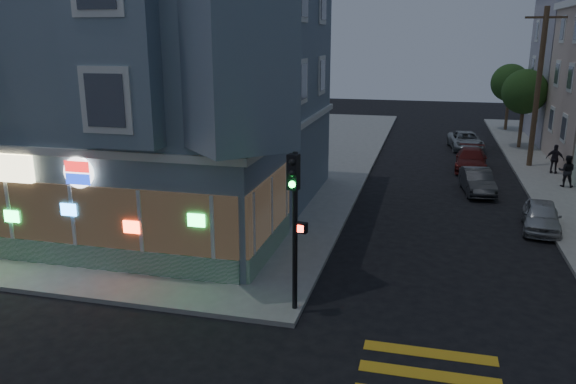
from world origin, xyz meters
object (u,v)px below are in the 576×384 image
at_px(parked_car_d, 466,141).
at_px(traffic_signal, 295,206).
at_px(utility_pole, 538,86).
at_px(street_tree_near, 525,92).
at_px(pedestrian_a, 567,171).
at_px(pedestrian_b, 555,159).
at_px(street_tree_far, 510,83).
at_px(parked_car_b, 477,181).
at_px(parked_car_a, 541,216).
at_px(parked_car_c, 471,160).

relative_size(parked_car_d, traffic_signal, 0.98).
relative_size(utility_pole, street_tree_near, 1.70).
height_order(pedestrian_a, pedestrian_b, pedestrian_b).
relative_size(street_tree_far, parked_car_b, 1.44).
distance_m(pedestrian_b, parked_car_a, 10.28).
xyz_separation_m(parked_car_a, parked_car_c, (-2.10, 10.40, 0.03)).
relative_size(parked_car_a, parked_car_d, 0.78).
relative_size(pedestrian_a, parked_car_c, 0.38).
bearing_deg(pedestrian_b, parked_car_c, 19.04).
relative_size(street_tree_far, pedestrian_b, 3.27).
bearing_deg(parked_car_b, parked_car_a, -74.31).
distance_m(street_tree_near, parked_car_c, 8.93).
height_order(street_tree_near, parked_car_c, street_tree_near).
xyz_separation_m(street_tree_near, pedestrian_b, (0.80, -7.85, -2.97)).
xyz_separation_m(parked_car_b, parked_car_c, (0.00, 5.20, 0.01)).
height_order(parked_car_b, parked_car_d, parked_car_d).
relative_size(street_tree_near, parked_car_a, 1.55).
height_order(parked_car_d, traffic_signal, traffic_signal).
height_order(street_tree_near, pedestrian_b, street_tree_near).
height_order(street_tree_far, traffic_signal, street_tree_far).
relative_size(parked_car_b, parked_car_d, 0.84).
distance_m(parked_car_c, traffic_signal, 20.76).
bearing_deg(traffic_signal, pedestrian_a, 70.46).
height_order(street_tree_far, parked_car_c, street_tree_far).
bearing_deg(utility_pole, parked_car_d, 124.71).
xyz_separation_m(parked_car_d, traffic_signal, (-5.78, -26.15, 2.55)).
relative_size(street_tree_near, parked_car_d, 1.21).
relative_size(pedestrian_b, parked_car_a, 0.47).
bearing_deg(pedestrian_a, traffic_signal, 68.98).
height_order(pedestrian_b, parked_car_c, pedestrian_b).
bearing_deg(street_tree_far, utility_pole, -90.82).
height_order(street_tree_far, pedestrian_b, street_tree_far).
relative_size(utility_pole, street_tree_far, 1.70).
distance_m(street_tree_near, street_tree_far, 8.00).
relative_size(street_tree_near, street_tree_far, 1.00).
height_order(parked_car_b, parked_car_c, parked_car_c).
relative_size(street_tree_far, parked_car_a, 1.55).
relative_size(pedestrian_a, pedestrian_b, 1.00).
bearing_deg(street_tree_far, street_tree_near, -90.00).
bearing_deg(pedestrian_a, parked_car_a, 82.71).
height_order(pedestrian_a, parked_car_b, pedestrian_a).
xyz_separation_m(street_tree_far, parked_car_d, (-3.60, -9.09, -3.33)).
xyz_separation_m(utility_pole, pedestrian_b, (1.00, -1.85, -3.84)).
bearing_deg(street_tree_far, traffic_signal, -104.91).
height_order(pedestrian_b, parked_car_b, pedestrian_b).
bearing_deg(parked_car_d, pedestrian_b, -63.81).
relative_size(parked_car_c, parked_car_d, 0.97).
height_order(pedestrian_a, parked_car_c, pedestrian_a).
bearing_deg(parked_car_b, parked_car_d, 83.70).
bearing_deg(parked_car_d, parked_car_c, -96.88).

